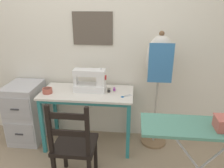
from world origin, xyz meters
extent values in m
plane|color=gray|center=(0.00, 0.00, 0.00)|extent=(14.00, 14.00, 0.00)
cube|color=silver|center=(0.00, 0.58, 1.27)|extent=(10.00, 0.05, 2.55)
cube|color=brown|center=(0.04, 0.55, 1.44)|extent=(0.48, 0.02, 0.39)
cube|color=silver|center=(0.00, 0.26, 0.73)|extent=(1.09, 0.52, 0.02)
cube|color=teal|center=(0.00, 0.04, 0.69)|extent=(1.01, 0.03, 0.04)
cube|color=teal|center=(-0.51, 0.04, 0.36)|extent=(0.04, 0.04, 0.71)
cube|color=teal|center=(0.51, 0.04, 0.36)|extent=(0.04, 0.04, 0.71)
cube|color=teal|center=(-0.51, 0.48, 0.36)|extent=(0.04, 0.04, 0.71)
cube|color=teal|center=(0.51, 0.48, 0.36)|extent=(0.04, 0.04, 0.71)
cube|color=white|center=(0.03, 0.30, 0.78)|extent=(0.37, 0.18, 0.08)
cube|color=white|center=(0.17, 0.30, 0.91)|extent=(0.09, 0.16, 0.18)
cube|color=white|center=(0.01, 0.30, 0.97)|extent=(0.32, 0.14, 0.07)
cube|color=white|center=(-0.14, 0.30, 0.87)|extent=(0.04, 0.10, 0.11)
cylinder|color=#B22D2D|center=(0.22, 0.30, 0.91)|extent=(0.02, 0.06, 0.06)
cylinder|color=#99999E|center=(0.17, 0.30, 1.01)|extent=(0.01, 0.01, 0.02)
cylinder|color=#B25647|center=(-0.45, 0.17, 0.77)|extent=(0.11, 0.11, 0.06)
cylinder|color=brown|center=(-0.45, 0.17, 0.79)|extent=(0.09, 0.09, 0.01)
cube|color=silver|center=(0.48, 0.19, 0.74)|extent=(0.08, 0.08, 0.00)
cube|color=silver|center=(0.49, 0.18, 0.74)|extent=(0.10, 0.06, 0.00)
torus|color=#2870B7|center=(0.43, 0.15, 0.74)|extent=(0.03, 0.03, 0.01)
torus|color=#2870B7|center=(0.43, 0.15, 0.74)|extent=(0.03, 0.03, 0.01)
cylinder|color=black|center=(0.26, 0.27, 0.76)|extent=(0.04, 0.04, 0.04)
cylinder|color=beige|center=(0.26, 0.27, 0.78)|extent=(0.04, 0.04, 0.00)
cylinder|color=beige|center=(0.26, 0.27, 0.74)|extent=(0.04, 0.04, 0.00)
cylinder|color=purple|center=(0.32, 0.32, 0.76)|extent=(0.03, 0.03, 0.04)
cylinder|color=beige|center=(0.32, 0.32, 0.78)|extent=(0.04, 0.04, 0.00)
cylinder|color=beige|center=(0.32, 0.32, 0.74)|extent=(0.04, 0.04, 0.00)
cube|color=black|center=(0.00, -0.35, 0.43)|extent=(0.40, 0.38, 0.04)
cube|color=black|center=(-0.17, -0.19, 0.21)|extent=(0.04, 0.04, 0.41)
cube|color=black|center=(0.17, -0.19, 0.21)|extent=(0.04, 0.04, 0.41)
cube|color=black|center=(-0.17, -0.51, 0.69)|extent=(0.04, 0.04, 0.48)
cube|color=black|center=(0.17, -0.51, 0.69)|extent=(0.04, 0.04, 0.48)
cube|color=black|center=(0.00, -0.51, 0.84)|extent=(0.34, 0.02, 0.06)
cube|color=black|center=(0.00, -0.51, 0.67)|extent=(0.34, 0.02, 0.06)
cube|color=#B7B7BC|center=(-0.83, 0.31, 0.39)|extent=(0.40, 0.47, 0.78)
cube|color=#A8A8AD|center=(-0.83, 0.07, 0.56)|extent=(0.37, 0.01, 0.28)
cube|color=#333338|center=(-0.83, 0.06, 0.56)|extent=(0.10, 0.01, 0.02)
cube|color=#A8A8AD|center=(-0.83, 0.07, 0.22)|extent=(0.37, 0.01, 0.28)
cube|color=#333338|center=(-0.83, 0.06, 0.22)|extent=(0.10, 0.01, 0.02)
cylinder|color=#846647|center=(0.83, 0.38, 0.01)|extent=(0.32, 0.32, 0.03)
cylinder|color=#ADA89E|center=(0.83, 0.38, 0.49)|extent=(0.03, 0.03, 0.92)
ellipsoid|color=beige|center=(0.83, 0.38, 1.13)|extent=(0.32, 0.23, 0.53)
sphere|color=brown|center=(0.83, 0.38, 1.41)|extent=(0.06, 0.06, 0.06)
cube|color=teal|center=(0.83, 0.26, 1.11)|extent=(0.27, 0.01, 0.44)
cube|color=#518E7A|center=(1.13, -0.53, 0.82)|extent=(1.02, 0.34, 0.02)
camera|label=1|loc=(0.54, -2.08, 1.75)|focal=35.00mm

